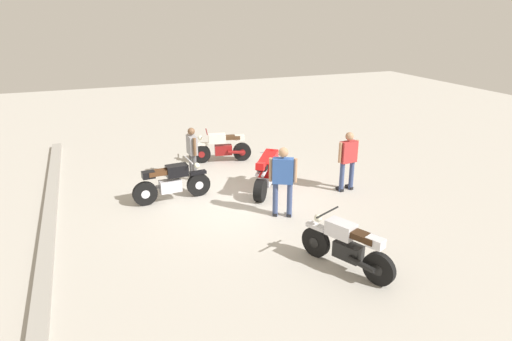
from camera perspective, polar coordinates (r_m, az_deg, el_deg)
The scene contains 9 objects.
ground_plane at distance 11.94m, azimuth -2.37°, elevation -3.92°, with size 40.00×40.00×0.00m, color #B7B2A8.
curb_edge at distance 11.44m, azimuth -24.87°, elevation -6.61°, with size 14.00×0.30×0.15m, color #9C978F.
motorcycle_red_sportbike at distance 12.36m, azimuth 1.44°, elevation -0.09°, with size 1.65×1.35×1.14m.
motorcycle_silver_cruiser at distance 8.93m, azimuth 11.46°, elevation -9.36°, with size 1.95×1.01×1.09m.
motorcycle_cream_vintage at distance 14.88m, azimuth -4.33°, elevation 2.95°, with size 0.81×1.94×1.07m.
motorcycle_black_cruiser at distance 12.00m, azimuth -10.69°, elevation -1.44°, with size 0.70×2.09×1.09m.
person_in_gray_shirt at distance 13.30m, azimuth -8.10°, elevation 2.51°, with size 0.62×0.33×1.58m.
person_in_red_shirt at distance 12.56m, azimuth 11.61°, elevation 1.60°, with size 0.34×0.66×1.69m.
person_in_blue_shirt at distance 10.73m, azimuth 3.44°, elevation -0.87°, with size 0.48×0.64×1.77m.
Camera 1 is at (-10.34, 3.49, 4.85)m, focal length 31.46 mm.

